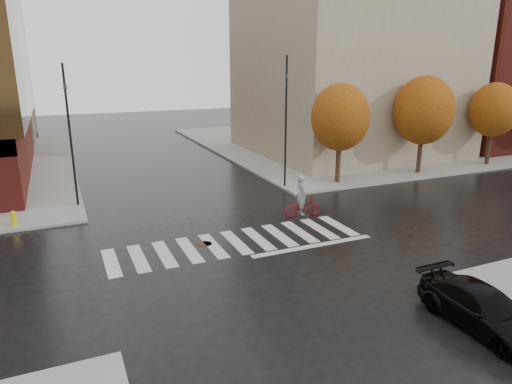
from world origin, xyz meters
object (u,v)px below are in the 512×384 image
traffic_light_nw (69,126)px  sedan (483,309)px  cyclist (302,202)px  traffic_light_ne (286,112)px  fire_hydrant (14,218)px

traffic_light_nw → sedan: bearing=40.2°
sedan → cyclist: (0.10, 11.50, 0.14)m
traffic_light_ne → fire_hydrant: bearing=9.7°
traffic_light_ne → traffic_light_nw: bearing=-0.4°
fire_hydrant → cyclist: bearing=-16.1°
sedan → traffic_light_ne: size_ratio=0.54×
sedan → cyclist: size_ratio=1.93×
cyclist → traffic_light_nw: 13.20m
traffic_light_nw → traffic_light_ne: size_ratio=0.95×
sedan → fire_hydrant: bearing=131.7°
traffic_light_nw → fire_hydrant: traffic_light_nw is taller
traffic_light_ne → fire_hydrant: traffic_light_ne is taller
traffic_light_nw → fire_hydrant: (-3.05, -2.50, -4.02)m
traffic_light_ne → sedan: bearing=88.2°
sedan → traffic_light_nw: (-10.74, 18.00, 3.97)m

